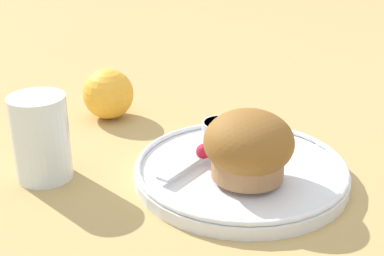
{
  "coord_description": "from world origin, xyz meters",
  "views": [
    {
      "loc": [
        -0.47,
        -0.28,
        0.29
      ],
      "look_at": [
        -0.02,
        0.03,
        0.06
      ],
      "focal_mm": 50.0,
      "sensor_mm": 36.0,
      "label": 1
    }
  ],
  "objects_px": {
    "juice_glass": "(41,138)",
    "orange_fruit": "(108,94)",
    "butter_knife": "(204,153)",
    "muffin": "(248,147)"
  },
  "relations": [
    {
      "from": "muffin",
      "to": "butter_knife",
      "type": "height_order",
      "value": "muffin"
    },
    {
      "from": "butter_knife",
      "to": "juice_glass",
      "type": "height_order",
      "value": "juice_glass"
    },
    {
      "from": "orange_fruit",
      "to": "juice_glass",
      "type": "relative_size",
      "value": 0.74
    },
    {
      "from": "butter_knife",
      "to": "orange_fruit",
      "type": "relative_size",
      "value": 2.17
    },
    {
      "from": "juice_glass",
      "to": "orange_fruit",
      "type": "bearing_deg",
      "value": 19.06
    },
    {
      "from": "orange_fruit",
      "to": "juice_glass",
      "type": "bearing_deg",
      "value": -160.94
    },
    {
      "from": "muffin",
      "to": "butter_knife",
      "type": "distance_m",
      "value": 0.07
    },
    {
      "from": "muffin",
      "to": "orange_fruit",
      "type": "distance_m",
      "value": 0.27
    },
    {
      "from": "butter_knife",
      "to": "juice_glass",
      "type": "relative_size",
      "value": 1.6
    },
    {
      "from": "butter_knife",
      "to": "muffin",
      "type": "bearing_deg",
      "value": -102.63
    }
  ]
}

